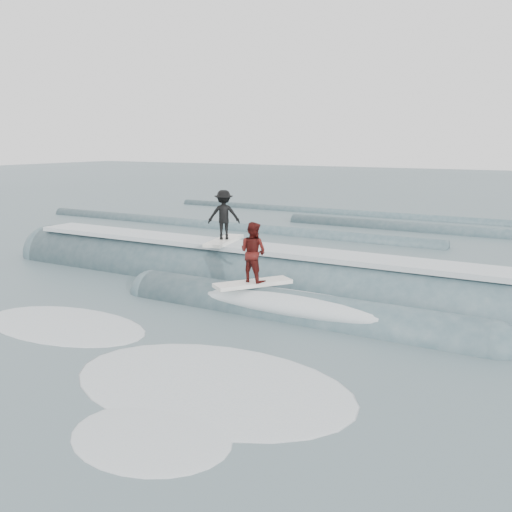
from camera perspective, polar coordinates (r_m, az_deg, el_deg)
The scene contains 6 objects.
ground at distance 12.48m, azimuth -10.11°, elevation -8.39°, with size 160.00×160.00×0.00m, color #405A5E.
breaking_wave at distance 16.18m, azimuth 2.08°, elevation -3.43°, with size 20.81×3.89×2.21m.
surfer_black at distance 17.18m, azimuth -3.23°, elevation 3.82°, with size 1.10×2.07×1.58m.
surfer_red at distance 14.23m, azimuth -0.30°, elevation -0.06°, with size 1.58×1.96×1.62m.
whitewater at distance 11.79m, azimuth -13.59°, elevation -9.75°, with size 13.75×5.42×0.10m.
far_swells at distance 28.38m, azimuth 11.14°, elevation 2.75°, with size 35.22×8.65×0.80m.
Camera 1 is at (7.67, -8.90, 4.21)m, focal length 40.00 mm.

